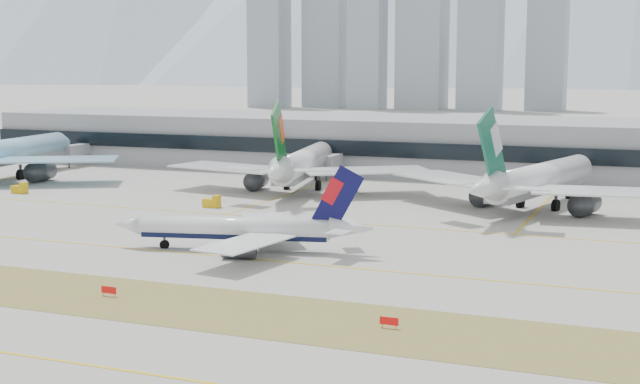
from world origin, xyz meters
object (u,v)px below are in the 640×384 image
at_px(widebody_cathay, 537,181).
at_px(terminal, 462,146).
at_px(widebody_eva, 301,165).
at_px(taxiing_airliner, 244,230).
at_px(widebody_korean, 3,154).

distance_m(widebody_cathay, terminal, 62.54).
bearing_deg(terminal, widebody_eva, -120.43).
bearing_deg(taxiing_airliner, widebody_cathay, -135.68).
xyz_separation_m(widebody_eva, terminal, (27.82, 47.35, 1.48)).
xyz_separation_m(widebody_korean, terminal, (108.02, 57.22, 0.97)).
relative_size(taxiing_airliner, widebody_eva, 0.68).
bearing_deg(terminal, widebody_cathay, -63.13).
bearing_deg(taxiing_airliner, terminal, -107.77).
bearing_deg(widebody_cathay, terminal, 40.84).
height_order(taxiing_airliner, widebody_cathay, widebody_cathay).
bearing_deg(terminal, taxiing_airliner, -94.64).
distance_m(taxiing_airliner, widebody_cathay, 69.85).
bearing_deg(widebody_eva, terminal, -41.18).
distance_m(widebody_korean, widebody_cathay, 136.29).
bearing_deg(taxiing_airliner, widebody_korean, -43.30).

